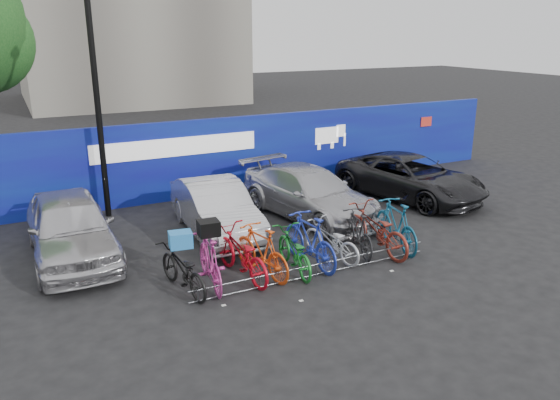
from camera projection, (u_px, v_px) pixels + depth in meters
ground at (302, 266)px, 12.03m from camera, size 100.00×100.00×0.00m
hoarding at (209, 158)px, 16.78m from camera, size 22.00×0.18×2.40m
lamppost at (97, 98)px, 14.27m from camera, size 0.25×0.50×6.11m
bike_rack at (316, 270)px, 11.47m from camera, size 5.60×0.03×0.30m
car_0 at (71, 227)px, 12.24m from camera, size 1.76×4.38×1.49m
car_1 at (216, 209)px, 13.74m from camera, size 1.61×4.11×1.33m
car_2 at (309, 193)px, 15.02m from camera, size 2.75×4.93×1.35m
car_3 at (410, 177)px, 16.67m from camera, size 3.21×5.12×1.32m
bike_0 at (182, 270)px, 10.73m from camera, size 0.94×1.90×0.95m
bike_1 at (210, 261)px, 10.95m from camera, size 0.72×1.89×1.10m
bike_2 at (241, 254)px, 11.31m from camera, size 0.95×2.11×1.07m
bike_3 at (261, 251)px, 11.41m from camera, size 0.88×1.91×1.11m
bike_4 at (294, 251)px, 11.64m from camera, size 0.80×1.83×0.93m
bike_5 at (310, 240)px, 11.90m from camera, size 0.72×2.01×1.19m
bike_6 at (331, 241)px, 12.27m from camera, size 0.99×1.79×0.89m
bike_7 at (358, 232)px, 12.59m from camera, size 0.83×1.77×1.02m
bike_8 at (376, 230)px, 12.63m from camera, size 0.92×2.17×1.11m
bike_9 at (396, 225)px, 12.85m from camera, size 0.85×2.01×1.17m
cargo_crate at (181, 240)px, 10.54m from camera, size 0.48×0.39×0.31m
cargo_topcase at (209, 228)px, 10.74m from camera, size 0.43×0.40×0.30m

